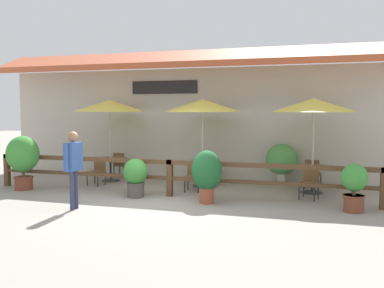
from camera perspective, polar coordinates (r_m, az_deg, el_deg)
ground_plane at (r=10.32m, az=-5.01°, el=-8.03°), size 60.00×60.00×0.00m
building_facade at (r=13.96m, az=1.32°, el=4.20°), size 14.28×1.49×4.23m
patio_railing at (r=11.16m, az=-2.99°, el=-3.45°), size 10.40×0.14×0.95m
patio_umbrella_near at (r=13.70m, az=-10.93°, el=4.99°), size 2.26×2.26×2.60m
dining_table_near at (r=13.79m, az=-10.82°, el=-2.45°), size 1.04×1.04×0.73m
chair_near_streetside at (r=13.15m, az=-12.49°, el=-3.38°), size 0.46×0.46×0.83m
chair_near_wallside at (r=14.51m, az=-9.48°, el=-2.60°), size 0.44×0.44×0.83m
patio_umbrella_middle at (r=12.48m, az=1.43°, el=5.13°), size 2.26×2.26×2.60m
dining_table_middle at (r=12.59m, az=1.41°, el=-3.04°), size 1.04×1.04×0.73m
chair_middle_streetside at (r=11.87m, az=0.21°, el=-4.12°), size 0.45×0.45×0.83m
chair_middle_wallside at (r=13.35m, az=2.43°, el=-3.16°), size 0.44×0.44×0.83m
patio_umbrella_far at (r=11.89m, az=15.94°, el=4.99°), size 2.26×2.26×2.60m
dining_table_far at (r=12.01m, az=15.76°, el=-3.57°), size 1.04×1.04×0.73m
chair_far_streetside at (r=11.24m, az=15.42°, el=-4.77°), size 0.51×0.51×0.83m
chair_far_wallside at (r=12.81m, az=15.79°, el=-3.65°), size 0.48×0.48×0.83m
potted_plant_entrance_palm at (r=10.29m, az=1.99°, el=-3.87°), size 0.74×0.66×1.28m
potted_plant_tall_tropical at (r=10.09m, az=20.81°, el=-5.15°), size 0.57×0.51×1.08m
potted_plant_broad_leaf at (r=12.95m, az=-21.63°, el=-1.64°), size 0.94×0.85×1.52m
potted_plant_small_flowering at (r=11.13m, az=-7.55°, el=-4.26°), size 0.63×0.57×1.00m
potted_plant_corner_fern at (r=13.01m, az=11.87°, el=-2.13°), size 0.94×0.84×1.25m
pedestrian at (r=9.97m, az=-15.55°, el=-2.00°), size 0.24×0.62×1.77m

